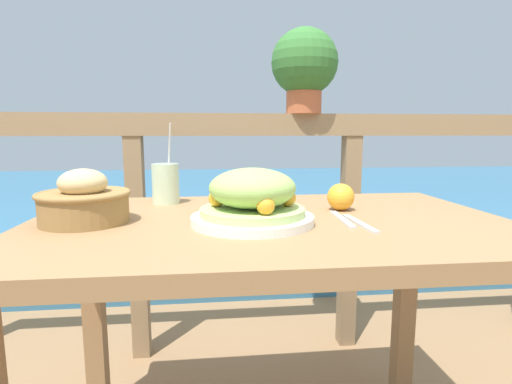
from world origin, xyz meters
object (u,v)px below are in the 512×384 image
drink_glass (166,184)px  bread_basket (84,201)px  salad_plate (253,200)px  potted_plant (304,66)px

drink_glass → bread_basket: (-0.16, -0.24, -0.01)m
salad_plate → drink_glass: size_ratio=1.21×
salad_plate → potted_plant: size_ratio=0.84×
drink_glass → potted_plant: size_ratio=0.69×
drink_glass → potted_plant: (0.52, 0.45, 0.42)m
bread_basket → potted_plant: 1.06m
potted_plant → bread_basket: bearing=-134.7°
drink_glass → potted_plant: bearing=40.7°
drink_glass → bread_basket: drink_glass is taller
bread_basket → salad_plate: bearing=-7.6°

